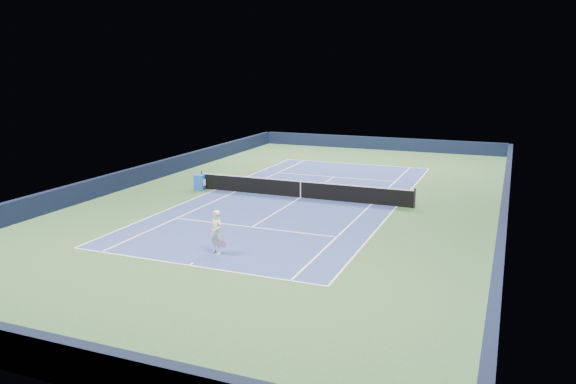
% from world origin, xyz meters
% --- Properties ---
extents(ground, '(40.00, 40.00, 0.00)m').
position_xyz_m(ground, '(0.00, 0.00, 0.00)').
color(ground, '#30512C').
rests_on(ground, ground).
extents(wall_far, '(22.00, 0.35, 1.10)m').
position_xyz_m(wall_far, '(0.00, 19.82, 0.55)').
color(wall_far, black).
rests_on(wall_far, ground).
extents(wall_near, '(22.00, 0.35, 1.10)m').
position_xyz_m(wall_near, '(0.00, -19.82, 0.55)').
color(wall_near, black).
rests_on(wall_near, ground).
extents(wall_right, '(0.35, 40.00, 1.10)m').
position_xyz_m(wall_right, '(10.82, 0.00, 0.55)').
color(wall_right, black).
rests_on(wall_right, ground).
extents(wall_left, '(0.35, 40.00, 1.10)m').
position_xyz_m(wall_left, '(-10.82, 0.00, 0.55)').
color(wall_left, black).
rests_on(wall_left, ground).
extents(court_surface, '(10.97, 23.77, 0.01)m').
position_xyz_m(court_surface, '(0.00, 0.00, 0.00)').
color(court_surface, navy).
rests_on(court_surface, ground).
extents(baseline_far, '(10.97, 0.08, 0.00)m').
position_xyz_m(baseline_far, '(0.00, 11.88, 0.01)').
color(baseline_far, white).
rests_on(baseline_far, ground).
extents(baseline_near, '(10.97, 0.08, 0.00)m').
position_xyz_m(baseline_near, '(0.00, -11.88, 0.01)').
color(baseline_near, white).
rests_on(baseline_near, ground).
extents(sideline_doubles_right, '(0.08, 23.77, 0.00)m').
position_xyz_m(sideline_doubles_right, '(5.49, 0.00, 0.01)').
color(sideline_doubles_right, white).
rests_on(sideline_doubles_right, ground).
extents(sideline_doubles_left, '(0.08, 23.77, 0.00)m').
position_xyz_m(sideline_doubles_left, '(-5.49, 0.00, 0.01)').
color(sideline_doubles_left, white).
rests_on(sideline_doubles_left, ground).
extents(sideline_singles_right, '(0.08, 23.77, 0.00)m').
position_xyz_m(sideline_singles_right, '(4.12, 0.00, 0.01)').
color(sideline_singles_right, white).
rests_on(sideline_singles_right, ground).
extents(sideline_singles_left, '(0.08, 23.77, 0.00)m').
position_xyz_m(sideline_singles_left, '(-4.12, 0.00, 0.01)').
color(sideline_singles_left, white).
rests_on(sideline_singles_left, ground).
extents(service_line_far, '(8.23, 0.08, 0.00)m').
position_xyz_m(service_line_far, '(0.00, 6.40, 0.01)').
color(service_line_far, white).
rests_on(service_line_far, ground).
extents(service_line_near, '(8.23, 0.08, 0.00)m').
position_xyz_m(service_line_near, '(0.00, -6.40, 0.01)').
color(service_line_near, white).
rests_on(service_line_near, ground).
extents(center_service_line, '(0.08, 12.80, 0.00)m').
position_xyz_m(center_service_line, '(0.00, 0.00, 0.01)').
color(center_service_line, white).
rests_on(center_service_line, ground).
extents(center_mark_far, '(0.08, 0.30, 0.00)m').
position_xyz_m(center_mark_far, '(0.00, 11.73, 0.01)').
color(center_mark_far, white).
rests_on(center_mark_far, ground).
extents(center_mark_near, '(0.08, 0.30, 0.00)m').
position_xyz_m(center_mark_near, '(0.00, -11.73, 0.01)').
color(center_mark_near, white).
rests_on(center_mark_near, ground).
extents(tennis_net, '(12.90, 0.10, 1.07)m').
position_xyz_m(tennis_net, '(0.00, 0.00, 0.50)').
color(tennis_net, black).
rests_on(tennis_net, ground).
extents(sponsor_cube, '(0.62, 0.58, 0.91)m').
position_xyz_m(sponsor_cube, '(-6.40, -0.32, 0.45)').
color(sponsor_cube, blue).
rests_on(sponsor_cube, ground).
extents(tennis_player, '(0.85, 1.35, 1.84)m').
position_xyz_m(tennis_player, '(0.30, -10.28, 0.89)').
color(tennis_player, white).
rests_on(tennis_player, ground).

